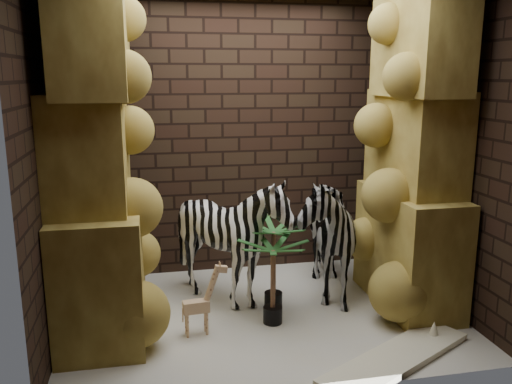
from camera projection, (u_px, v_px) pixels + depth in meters
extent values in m
plane|color=silver|center=(263.00, 314.00, 4.86)|extent=(3.50, 3.50, 0.00)
plane|color=black|center=(239.00, 137.00, 5.73)|extent=(3.50, 0.00, 3.50)
plane|color=black|center=(305.00, 182.00, 3.34)|extent=(3.50, 0.00, 3.50)
plane|color=black|center=(49.00, 160.00, 4.19)|extent=(0.00, 3.00, 3.00)
plane|color=black|center=(448.00, 148.00, 4.87)|extent=(0.00, 3.00, 3.00)
imported|color=white|center=(319.00, 221.00, 5.23)|extent=(0.84, 1.34, 1.50)
imported|color=white|center=(232.00, 246.00, 4.96)|extent=(1.15, 1.38, 1.17)
cube|color=white|center=(396.00, 358.00, 4.07)|extent=(1.47, 1.03, 0.05)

